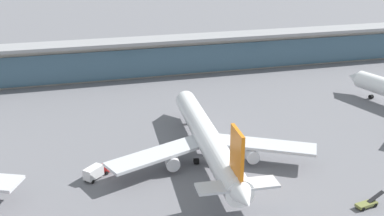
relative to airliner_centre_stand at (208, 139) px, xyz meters
name	(u,v)px	position (x,y,z in m)	size (l,w,h in m)	color
ground_plane	(208,158)	(0.41, 1.01, -5.63)	(1200.00, 1200.00, 0.00)	slate
airliner_centre_stand	(208,139)	(0.00, 0.00, 0.00)	(51.48, 67.16, 17.87)	white
service_truck_under_wing_red	(96,172)	(-27.71, -1.89, -3.94)	(6.92, 6.64, 3.10)	#B21E1E
service_truck_on_taxiway_olive	(367,204)	(24.83, -29.89, -4.82)	(6.93, 2.63, 2.70)	olive
terminal_building	(148,56)	(0.41, 78.41, 2.24)	(264.86, 12.80, 15.20)	#9E998E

